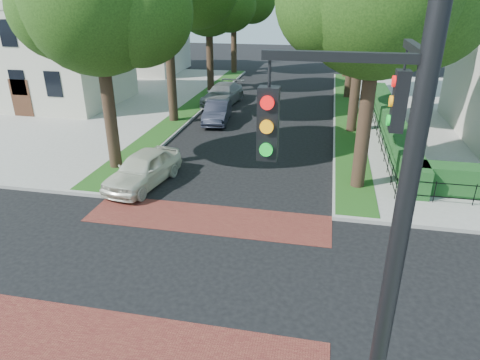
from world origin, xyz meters
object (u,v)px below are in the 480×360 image
object	(u,v)px
traffic_signal	(384,218)
parked_car_front	(143,169)
parked_car_middle	(217,112)
parked_car_rear	(223,94)

from	to	relation	value
traffic_signal	parked_car_front	size ratio (longest dim) A/B	1.85
parked_car_front	parked_car_middle	xyz separation A→B (m)	(0.70, 10.02, -0.06)
parked_car_middle	parked_car_front	bearing A→B (deg)	-100.49
parked_car_middle	parked_car_rear	bearing A→B (deg)	93.02
parked_car_front	parked_car_rear	bearing A→B (deg)	99.94
parked_car_front	parked_car_middle	size ratio (longest dim) A/B	1.06
parked_car_rear	parked_car_front	bearing A→B (deg)	-83.36
parked_car_front	parked_car_rear	size ratio (longest dim) A/B	0.85
traffic_signal	parked_car_middle	world-z (taller)	traffic_signal
traffic_signal	parked_car_front	bearing A→B (deg)	129.92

